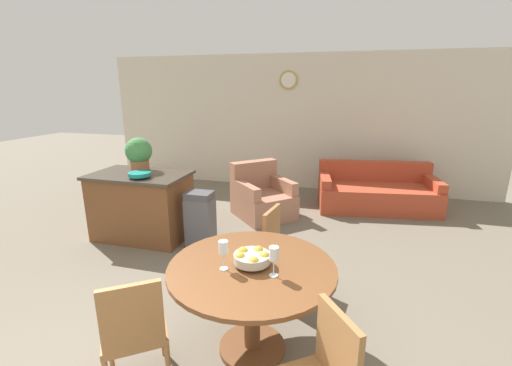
{
  "coord_description": "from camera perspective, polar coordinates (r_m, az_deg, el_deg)",
  "views": [
    {
      "loc": [
        1.15,
        -1.1,
        2.06
      ],
      "look_at": [
        0.11,
        2.67,
        0.96
      ],
      "focal_mm": 24.0,
      "sensor_mm": 36.0,
      "label": 1
    }
  ],
  "objects": [
    {
      "name": "wall_back",
      "position": [
        7.14,
        6.12,
        9.95
      ],
      "size": [
        8.0,
        0.09,
        2.7
      ],
      "color": "beige",
      "rests_on": "ground_plane"
    },
    {
      "name": "couch",
      "position": [
        6.36,
        19.38,
        -1.53
      ],
      "size": [
        2.08,
        1.23,
        0.77
      ],
      "rotation": [
        0.0,
        0.0,
        0.15
      ],
      "color": "#B24228",
      "rests_on": "ground_plane"
    },
    {
      "name": "kitchen_island",
      "position": [
        5.04,
        -18.48,
        -3.57
      ],
      "size": [
        1.31,
        0.81,
        0.92
      ],
      "color": "brown",
      "rests_on": "ground_plane"
    },
    {
      "name": "teal_bowl",
      "position": [
        4.68,
        -18.84,
        1.39
      ],
      "size": [
        0.29,
        0.29,
        0.07
      ],
      "color": "teal",
      "rests_on": "kitchen_island"
    },
    {
      "name": "trash_bin",
      "position": [
        4.58,
        -9.25,
        -6.07
      ],
      "size": [
        0.35,
        0.27,
        0.75
      ],
      "color": "#56565B",
      "rests_on": "ground_plane"
    },
    {
      "name": "armchair",
      "position": [
        5.62,
        1.03,
        -2.59
      ],
      "size": [
        1.19,
        1.19,
        0.87
      ],
      "rotation": [
        0.0,
        0.0,
        0.77
      ],
      "color": "#A87056",
      "rests_on": "ground_plane"
    },
    {
      "name": "potted_plant",
      "position": [
        5.06,
        -18.94,
        4.75
      ],
      "size": [
        0.37,
        0.37,
        0.46
      ],
      "color": "#A36642",
      "rests_on": "kitchen_island"
    },
    {
      "name": "wine_glass_left",
      "position": [
        2.54,
        -5.46,
        -10.8
      ],
      "size": [
        0.07,
        0.07,
        0.23
      ],
      "color": "silver",
      "rests_on": "dining_table"
    },
    {
      "name": "wine_glass_right",
      "position": [
        2.45,
        3.0,
        -11.82
      ],
      "size": [
        0.07,
        0.07,
        0.23
      ],
      "color": "silver",
      "rests_on": "dining_table"
    },
    {
      "name": "dining_table",
      "position": [
        2.74,
        -0.66,
        -16.7
      ],
      "size": [
        1.28,
        1.28,
        0.76
      ],
      "color": "brown",
      "rests_on": "ground_plane"
    },
    {
      "name": "fruit_bowl",
      "position": [
        2.62,
        -0.69,
        -12.31
      ],
      "size": [
        0.28,
        0.28,
        0.12
      ],
      "color": "#B7B29E",
      "rests_on": "dining_table"
    },
    {
      "name": "dining_chair_near_left",
      "position": [
        2.62,
        -19.65,
        -21.87
      ],
      "size": [
        0.59,
        0.59,
        0.89
      ],
      "rotation": [
        0.0,
        0.0,
        6.91
      ],
      "color": "#9E6B3D",
      "rests_on": "ground_plane"
    },
    {
      "name": "dining_chair_far_side",
      "position": [
        3.51,
        4.38,
        -10.74
      ],
      "size": [
        0.48,
        0.48,
        0.89
      ],
      "rotation": [
        0.0,
        0.0,
        4.55
      ],
      "color": "#9E6B3D",
      "rests_on": "ground_plane"
    }
  ]
}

